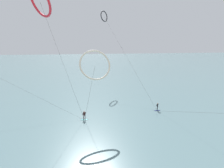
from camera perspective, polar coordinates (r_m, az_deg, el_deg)
The scene contains 6 objects.
sea_water at distance 107.96m, azimuth -7.31°, elevation 5.92°, with size 400.00×200.00×0.08m, color slate.
surfer_teal at distance 33.38m, azimuth -8.89°, elevation -10.11°, with size 1.40×0.64×1.70m.
surfer_navy at distance 38.26m, azimuth 14.37°, elevation -7.24°, with size 1.40×0.71×1.70m.
kite_ivory at distance 29.62m, azimuth -5.47°, elevation 6.14°, with size 5.69×3.55×12.78m.
kite_charcoal at distance 60.39m, azimuth -2.54°, elevation 20.86°, with size 9.20×28.40×23.63m.
kite_crimson at distance 30.20m, azimuth -22.12°, elevation 23.46°, with size 8.06×5.15×22.05m.
Camera 1 is at (-3.58, 0.82, 14.10)m, focal length 28.46 mm.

